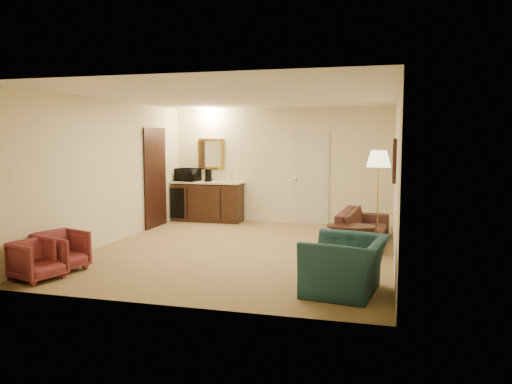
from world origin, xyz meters
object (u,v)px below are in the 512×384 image
coffee_table (351,239)px  waste_bin (234,216)px  rose_chair_far (38,258)px  teal_armchair (346,256)px  floor_lamp (378,195)px  wetbar_cabinet (208,201)px  sofa (363,221)px  microwave (188,173)px  rose_chair_near (60,249)px  coffee_maker (208,175)px

coffee_table → waste_bin: size_ratio=2.56×
rose_chair_far → coffee_table: 4.81m
teal_armchair → floor_lamp: 3.48m
wetbar_cabinet → sofa: size_ratio=0.81×
microwave → rose_chair_near: bearing=-73.9°
microwave → teal_armchair: bearing=-33.2°
rose_chair_far → coffee_table: (3.95, 2.74, -0.07)m
sofa → rose_chair_near: sofa is taller
wetbar_cabinet → rose_chair_near: 4.75m
teal_armchair → waste_bin: size_ratio=3.36×
microwave → floor_lamp: bearing=-0.1°
coffee_table → waste_bin: bearing=139.5°
sofa → coffee_maker: size_ratio=7.01×
sofa → waste_bin: size_ratio=6.40×
floor_lamp → coffee_maker: bearing=161.6°
coffee_maker → rose_chair_near: bearing=-100.4°
rose_chair_far → coffee_maker: (0.51, 5.22, 0.76)m
wetbar_cabinet → teal_armchair: 5.89m
sofa → microwave: bearing=73.8°
floor_lamp → coffee_maker: 4.05m
teal_armchair → microwave: (-4.05, 4.71, 0.64)m
rose_chair_near → waste_bin: rose_chair_near is taller
floor_lamp → microwave: bearing=163.7°
waste_bin → microwave: bearing=176.0°
wetbar_cabinet → coffee_table: 4.25m
sofa → microwave: 4.44m
sofa → coffee_table: bearing=175.2°
wetbar_cabinet → floor_lamp: floor_lamp is taller
floor_lamp → microwave: floor_lamp is taller
sofa → teal_armchair: teal_armchair is taller
sofa → wetbar_cabinet: bearing=71.3°
teal_armchair → rose_chair_far: size_ratio=1.76×
sofa → rose_chair_near: size_ratio=3.16×
floor_lamp → microwave: 4.54m
sofa → coffee_table: size_ratio=2.50×
rose_chair_near → coffee_maker: coffee_maker is taller
sofa → waste_bin: (-2.95, 1.46, -0.24)m
coffee_maker → rose_chair_far: bearing=-99.9°
microwave → coffee_maker: (0.51, 0.01, -0.04)m
floor_lamp → coffee_maker: (-3.84, 1.28, 0.22)m
rose_chair_near → coffee_maker: size_ratio=2.22×
teal_armchair → waste_bin: teal_armchair is taller
microwave → sofa: bearing=-4.4°
rose_chair_far → microwave: size_ratio=1.11×
teal_armchair → coffee_table: (-0.10, 2.24, -0.23)m
wetbar_cabinet → sofa: wetbar_cabinet is taller
coffee_table → microwave: size_ratio=1.49×
rose_chair_near → teal_armchair: bearing=-71.2°
sofa → microwave: microwave is taller
rose_chair_far → waste_bin: (1.15, 5.13, -0.14)m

